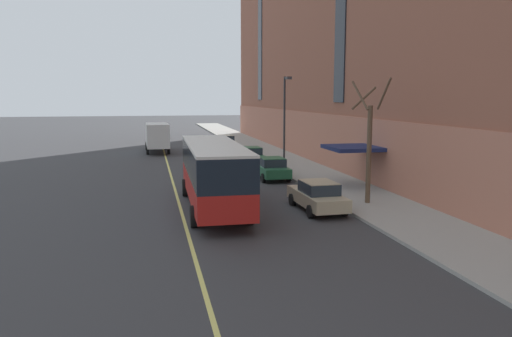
# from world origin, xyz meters

# --- Properties ---
(ground_plane) EXTENTS (260.00, 260.00, 0.00)m
(ground_plane) POSITION_xyz_m (0.00, 0.00, 0.00)
(ground_plane) COLOR #38383A
(sidewalk) EXTENTS (4.54, 160.00, 0.15)m
(sidewalk) POSITION_xyz_m (8.81, 3.00, 0.07)
(sidewalk) COLOR #9E9B93
(sidewalk) RESTS_ON ground
(city_bus) EXTENTS (3.02, 11.34, 3.45)m
(city_bus) POSITION_xyz_m (0.03, 2.95, 2.02)
(city_bus) COLOR red
(city_bus) RESTS_ON ground
(parked_car_champagne_0) EXTENTS (2.07, 4.72, 1.56)m
(parked_car_champagne_0) POSITION_xyz_m (5.20, 1.55, 0.78)
(parked_car_champagne_0) COLOR #BCAD89
(parked_car_champagne_0) RESTS_ON ground
(parked_car_green_1) EXTENTS (2.01, 4.47, 1.56)m
(parked_car_green_1) POSITION_xyz_m (5.27, 11.64, 0.78)
(parked_car_green_1) COLOR #23603D
(parked_car_green_1) RESTS_ON ground
(parked_car_champagne_2) EXTENTS (1.97, 4.27, 1.56)m
(parked_car_champagne_2) POSITION_xyz_m (5.21, 32.50, 0.78)
(parked_car_champagne_2) COLOR #BCAD89
(parked_car_champagne_2) RESTS_ON ground
(parked_car_green_3) EXTENTS (1.97, 4.46, 1.56)m
(parked_car_green_3) POSITION_xyz_m (5.29, 19.14, 0.78)
(parked_car_green_3) COLOR #23603D
(parked_car_green_3) RESTS_ON ground
(box_truck) EXTENTS (2.47, 7.13, 3.07)m
(box_truck) POSITION_xyz_m (-2.35, 30.23, 1.74)
(box_truck) COLOR silver
(box_truck) RESTS_ON ground
(street_tree_mid_block) EXTENTS (1.71, 1.69, 6.65)m
(street_tree_mid_block) POSITION_xyz_m (8.28, 2.23, 3.34)
(street_tree_mid_block) COLOR brown
(street_tree_mid_block) RESTS_ON sidewalk
(street_lamp) EXTENTS (0.36, 1.48, 7.19)m
(street_lamp) POSITION_xyz_m (7.14, 14.92, 4.53)
(street_lamp) COLOR #2D2D30
(street_lamp) RESTS_ON sidewalk
(lane_centerline) EXTENTS (0.16, 140.00, 0.01)m
(lane_centerline) POSITION_xyz_m (-1.67, 3.00, 0.00)
(lane_centerline) COLOR #E0D66B
(lane_centerline) RESTS_ON ground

